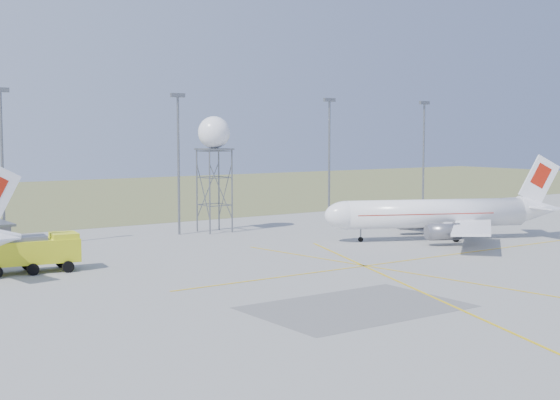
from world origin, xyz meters
TOP-DOWN VIEW (x-y plane):
  - grass_strip at (0.00, 140.00)m, footprint 400.00×120.00m
  - mast_a at (-35.00, 66.00)m, footprint 2.20×0.50m
  - mast_b at (-10.00, 66.00)m, footprint 2.20×0.50m
  - mast_c at (18.00, 66.00)m, footprint 2.20×0.50m
  - mast_d at (40.00, 66.00)m, footprint 2.20×0.50m
  - taxi_sign_near at (55.60, 72.00)m, footprint 1.60×0.17m
  - taxi_sign_far at (62.60, 72.00)m, footprint 1.60×0.17m
  - airliner_main at (16.87, 40.26)m, footprint 32.83×30.60m
  - radar_tower at (-4.33, 65.47)m, footprint 4.77×4.77m
  - fire_truck at (-37.30, 47.45)m, footprint 10.54×5.22m

SIDE VIEW (x-z plane):
  - grass_strip at x=0.00m, z-range 0.00..0.03m
  - taxi_sign_near at x=55.60m, z-range 0.29..1.49m
  - taxi_sign_far at x=62.60m, z-range 0.29..1.49m
  - fire_truck at x=-37.30m, z-range -0.08..3.99m
  - airliner_main at x=16.87m, z-range -2.27..9.46m
  - radar_tower at x=-4.33m, z-range 1.06..18.31m
  - mast_a at x=-35.00m, z-range 1.82..22.32m
  - mast_b at x=-10.00m, z-range 1.82..22.32m
  - mast_c at x=18.00m, z-range 1.82..22.32m
  - mast_d at x=40.00m, z-range 1.82..22.32m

